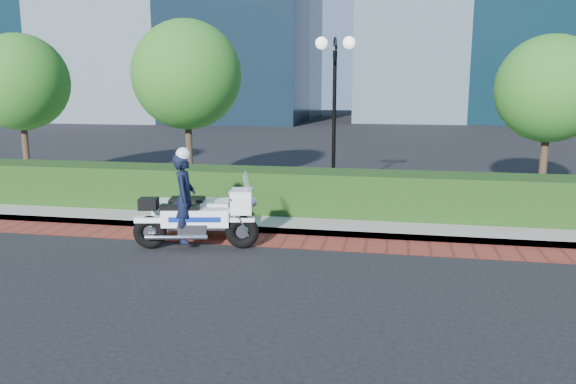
% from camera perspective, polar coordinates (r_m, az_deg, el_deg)
% --- Properties ---
extents(ground, '(120.00, 120.00, 0.00)m').
position_cam_1_polar(ground, '(10.28, -4.32, -7.14)').
color(ground, black).
rests_on(ground, ground).
extents(brick_strip, '(60.00, 1.00, 0.01)m').
position_cam_1_polar(brick_strip, '(11.66, -2.39, -4.88)').
color(brick_strip, maroon).
rests_on(brick_strip, ground).
extents(sidewalk, '(60.00, 8.00, 0.15)m').
position_cam_1_polar(sidewalk, '(15.94, 1.32, -0.31)').
color(sidewalk, gray).
rests_on(sidewalk, ground).
extents(hedge_main, '(18.00, 1.20, 1.00)m').
position_cam_1_polar(hedge_main, '(13.51, -0.37, 0.13)').
color(hedge_main, black).
rests_on(hedge_main, sidewalk).
extents(lamppost, '(1.02, 0.70, 4.21)m').
position_cam_1_polar(lamppost, '(14.71, 4.75, 10.03)').
color(lamppost, black).
rests_on(lamppost, sidewalk).
extents(tree_a, '(3.00, 3.00, 4.58)m').
position_cam_1_polar(tree_a, '(19.70, -25.58, 10.01)').
color(tree_a, '#332319').
rests_on(tree_a, sidewalk).
extents(tree_b, '(3.20, 3.20, 4.89)m').
position_cam_1_polar(tree_b, '(17.05, -10.26, 11.61)').
color(tree_b, '#332319').
rests_on(tree_b, sidewalk).
extents(tree_c, '(2.80, 2.80, 4.30)m').
position_cam_1_polar(tree_c, '(16.39, 25.05, 9.46)').
color(tree_c, '#332319').
rests_on(tree_c, sidewalk).
extents(police_motorcycle, '(2.45, 1.76, 2.00)m').
position_cam_1_polar(police_motorcycle, '(11.41, -9.61, -1.87)').
color(police_motorcycle, black).
rests_on(police_motorcycle, ground).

